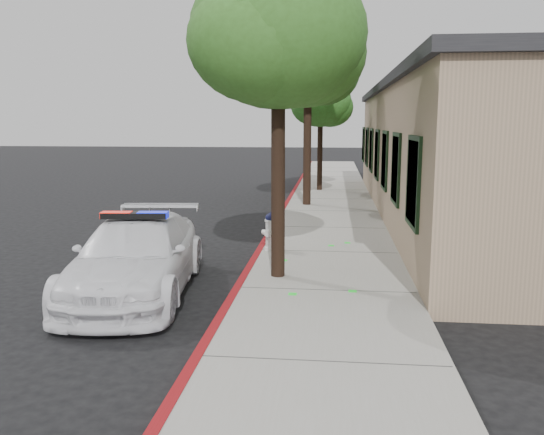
{
  "coord_description": "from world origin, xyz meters",
  "views": [
    {
      "loc": [
        1.71,
        -9.58,
        3.03
      ],
      "look_at": [
        0.39,
        2.66,
        0.96
      ],
      "focal_mm": 37.57,
      "sensor_mm": 36.0,
      "label": 1
    }
  ],
  "objects_px": {
    "fire_hydrant": "(272,231)",
    "street_tree_mid": "(309,67)",
    "clapboard_building": "(493,151)",
    "street_tree_near": "(279,40)",
    "police_car": "(136,256)",
    "street_tree_far": "(321,104)"
  },
  "relations": [
    {
      "from": "clapboard_building",
      "to": "street_tree_far",
      "type": "bearing_deg",
      "value": 133.48
    },
    {
      "from": "street_tree_far",
      "to": "clapboard_building",
      "type": "bearing_deg",
      "value": -46.52
    },
    {
      "from": "police_car",
      "to": "fire_hydrant",
      "type": "xyz_separation_m",
      "value": [
        2.07,
        3.16,
        -0.1
      ]
    },
    {
      "from": "fire_hydrant",
      "to": "street_tree_mid",
      "type": "xyz_separation_m",
      "value": [
        0.46,
        7.37,
        4.3
      ]
    },
    {
      "from": "police_car",
      "to": "street_tree_near",
      "type": "distance_m",
      "value": 4.59
    },
    {
      "from": "clapboard_building",
      "to": "police_car",
      "type": "distance_m",
      "value": 12.48
    },
    {
      "from": "clapboard_building",
      "to": "street_tree_mid",
      "type": "distance_m",
      "value": 6.65
    },
    {
      "from": "street_tree_mid",
      "to": "street_tree_far",
      "type": "distance_m",
      "value": 4.55
    },
    {
      "from": "street_tree_near",
      "to": "street_tree_far",
      "type": "xyz_separation_m",
      "value": [
        0.45,
        14.0,
        -0.67
      ]
    },
    {
      "from": "fire_hydrant",
      "to": "street_tree_mid",
      "type": "relative_size",
      "value": 0.14
    },
    {
      "from": "fire_hydrant",
      "to": "street_tree_mid",
      "type": "bearing_deg",
      "value": 107.63
    },
    {
      "from": "street_tree_near",
      "to": "fire_hydrant",
      "type": "bearing_deg",
      "value": 99.29
    },
    {
      "from": "police_car",
      "to": "street_tree_near",
      "type": "xyz_separation_m",
      "value": [
        2.44,
        0.93,
        3.77
      ]
    },
    {
      "from": "fire_hydrant",
      "to": "street_tree_near",
      "type": "xyz_separation_m",
      "value": [
        0.36,
        -2.23,
        3.87
      ]
    },
    {
      "from": "clapboard_building",
      "to": "street_tree_mid",
      "type": "height_order",
      "value": "street_tree_mid"
    },
    {
      "from": "clapboard_building",
      "to": "street_tree_near",
      "type": "height_order",
      "value": "street_tree_near"
    },
    {
      "from": "police_car",
      "to": "street_tree_near",
      "type": "bearing_deg",
      "value": 15.08
    },
    {
      "from": "street_tree_near",
      "to": "street_tree_mid",
      "type": "height_order",
      "value": "street_tree_mid"
    },
    {
      "from": "clapboard_building",
      "to": "street_tree_near",
      "type": "relative_size",
      "value": 3.62
    },
    {
      "from": "police_car",
      "to": "street_tree_mid",
      "type": "relative_size",
      "value": 0.77
    },
    {
      "from": "clapboard_building",
      "to": "police_car",
      "type": "bearing_deg",
      "value": -132.77
    },
    {
      "from": "police_car",
      "to": "street_tree_far",
      "type": "bearing_deg",
      "value": 73.22
    }
  ]
}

